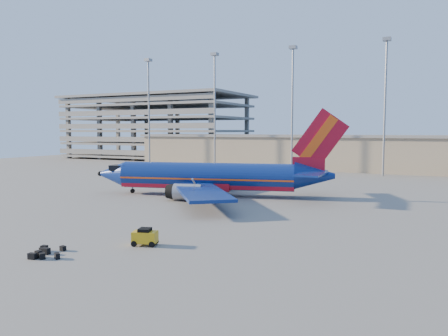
% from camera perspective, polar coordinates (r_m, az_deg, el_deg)
% --- Properties ---
extents(ground, '(220.00, 220.00, 0.00)m').
position_cam_1_polar(ground, '(57.79, -0.31, -4.60)').
color(ground, slate).
rests_on(ground, ground).
extents(terminal_building, '(122.00, 16.00, 8.50)m').
position_cam_1_polar(terminal_building, '(110.17, 18.20, 1.94)').
color(terminal_building, gray).
rests_on(terminal_building, ground).
extents(parking_garage, '(62.00, 32.00, 21.40)m').
position_cam_1_polar(parking_garage, '(152.63, -8.72, 5.67)').
color(parking_garage, slate).
rests_on(parking_garage, ground).
extents(light_mast_row, '(101.60, 1.60, 28.65)m').
position_cam_1_polar(light_mast_row, '(99.42, 14.51, 9.37)').
color(light_mast_row, gray).
rests_on(light_mast_row, ground).
extents(aircraft_main, '(36.68, 34.82, 12.67)m').
position_cam_1_polar(aircraft_main, '(64.04, -1.48, -1.23)').
color(aircraft_main, navy).
rests_on(aircraft_main, ground).
extents(baggage_tug, '(2.30, 1.78, 1.46)m').
position_cam_1_polar(baggage_tug, '(37.30, -10.29, -8.80)').
color(baggage_tug, gold).
rests_on(baggage_tug, ground).
extents(luggage_pile, '(3.15, 3.11, 0.53)m').
position_cam_1_polar(luggage_pile, '(36.69, -22.37, -10.18)').
color(luggage_pile, black).
rests_on(luggage_pile, ground).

